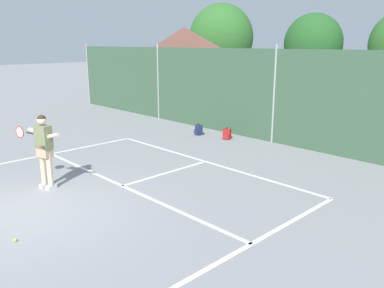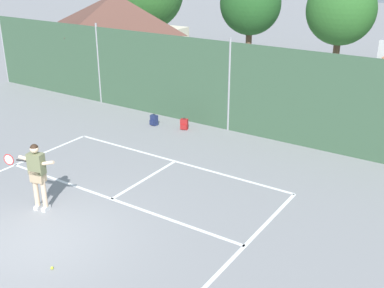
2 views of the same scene
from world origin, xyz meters
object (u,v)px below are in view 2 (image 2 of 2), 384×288
(backpack_navy, at_px, (154,120))
(tennis_player, at_px, (37,171))
(tennis_ball, at_px, (52,268))
(backpack_red, at_px, (184,124))

(backpack_navy, bearing_deg, tennis_player, -77.61)
(tennis_player, height_order, backpack_navy, tennis_player)
(tennis_player, relative_size, tennis_ball, 28.10)
(tennis_player, relative_size, backpack_navy, 4.01)
(tennis_player, relative_size, backpack_red, 4.01)
(tennis_player, xyz_separation_m, tennis_ball, (2.22, -1.62, -1.08))
(tennis_ball, height_order, backpack_navy, backpack_navy)
(tennis_ball, bearing_deg, tennis_player, 143.85)
(tennis_player, bearing_deg, backpack_red, 92.03)
(backpack_red, bearing_deg, backpack_navy, -168.38)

